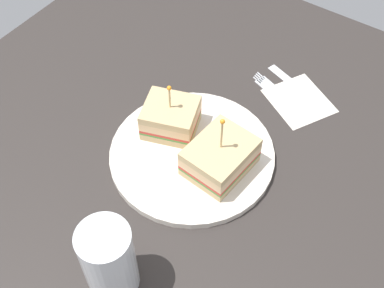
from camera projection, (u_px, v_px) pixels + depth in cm
name	position (u px, v px, depth cm)	size (l,w,h in cm)	color
ground_plane	(192.00, 160.00, 79.87)	(90.82, 90.82, 2.00)	#2D2826
plate	(192.00, 154.00, 78.64)	(25.26, 25.26, 1.14)	silver
sandwich_half_front	(220.00, 157.00, 74.54)	(8.64, 10.45, 10.70)	tan
sandwich_half_back	(171.00, 118.00, 79.20)	(9.92, 9.36, 9.36)	tan
drink_glass	(109.00, 262.00, 62.27)	(6.61, 6.61, 11.83)	silver
napkin	(299.00, 101.00, 86.33)	(10.11, 9.10, 0.15)	beige
fork	(274.00, 91.00, 87.66)	(13.03, 5.50, 0.35)	silver
knife	(294.00, 84.00, 88.63)	(12.86, 5.14, 0.35)	silver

